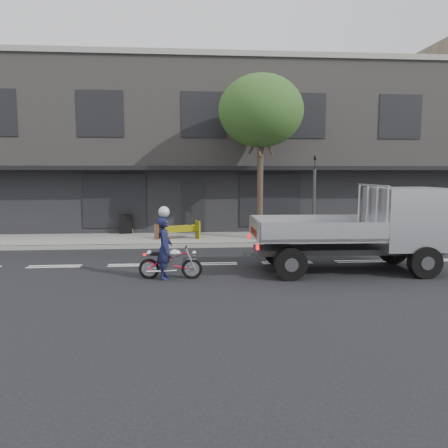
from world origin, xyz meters
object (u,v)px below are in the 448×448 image
(street_tree, at_px, (261,111))
(rider, at_px, (165,248))
(motorcycle, at_px, (170,262))
(flatbed_ute, at_px, (390,221))
(sandwich_board, at_px, (126,224))
(construction_barrier, at_px, (182,230))
(traffic_light_pole, at_px, (314,203))

(street_tree, relative_size, rider, 4.03)
(motorcycle, xyz_separation_m, flatbed_ute, (6.31, 0.50, 0.99))
(motorcycle, bearing_deg, sandwich_board, 110.37)
(construction_barrier, bearing_deg, motorcycle, -91.97)
(flatbed_ute, distance_m, construction_barrier, 8.27)
(rider, height_order, flatbed_ute, flatbed_ute)
(street_tree, relative_size, construction_barrier, 4.84)
(street_tree, distance_m, flatbed_ute, 7.33)
(street_tree, bearing_deg, motorcycle, -119.47)
(rider, xyz_separation_m, construction_barrier, (0.36, 6.00, -0.30))
(construction_barrier, height_order, sandwich_board, sandwich_board)
(flatbed_ute, bearing_deg, sandwich_board, 140.98)
(traffic_light_pole, bearing_deg, sandwich_board, 160.99)
(motorcycle, relative_size, rider, 1.03)
(sandwich_board, bearing_deg, traffic_light_pole, -29.93)
(rider, distance_m, construction_barrier, 6.02)
(motorcycle, height_order, construction_barrier, construction_barrier)
(rider, bearing_deg, sandwich_board, 19.35)
(traffic_light_pole, bearing_deg, construction_barrier, 170.89)
(street_tree, height_order, flatbed_ute, street_tree)
(rider, bearing_deg, flatbed_ute, -81.61)
(traffic_light_pole, distance_m, sandwich_board, 8.21)
(street_tree, xyz_separation_m, traffic_light_pole, (2.00, -0.85, -3.63))
(traffic_light_pole, relative_size, construction_barrier, 2.51)
(flatbed_ute, bearing_deg, rider, -174.26)
(rider, height_order, construction_barrier, rider)
(motorcycle, distance_m, sandwich_board, 8.15)
(flatbed_ute, xyz_separation_m, construction_barrier, (-6.11, 5.50, -0.90))
(street_tree, relative_size, motorcycle, 3.93)
(rider, height_order, sandwich_board, rider)
(sandwich_board, bearing_deg, rider, -85.58)
(street_tree, distance_m, rider, 8.28)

